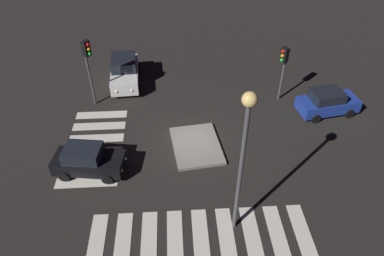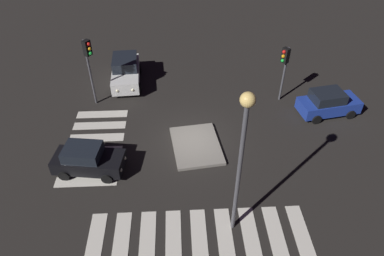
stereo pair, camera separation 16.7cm
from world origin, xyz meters
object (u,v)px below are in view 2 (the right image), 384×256
at_px(traffic_light_south, 88,57).
at_px(street_lamp, 242,145).
at_px(traffic_island, 196,146).
at_px(car_white, 126,71).
at_px(car_black, 88,160).
at_px(traffic_light_west, 285,62).
at_px(car_blue, 328,103).

xyz_separation_m(traffic_light_south, street_lamp, (10.08, 7.66, 1.59)).
bearing_deg(traffic_island, car_white, -147.23).
bearing_deg(traffic_light_south, car_black, -51.11).
distance_m(traffic_light_west, street_lamp, 11.04).
relative_size(car_white, traffic_light_west, 1.16).
height_order(traffic_island, car_black, car_black).
relative_size(car_white, traffic_light_south, 0.98).
bearing_deg(car_blue, traffic_light_south, 163.19).
height_order(traffic_island, car_white, car_white).
distance_m(car_white, car_black, 8.81).
bearing_deg(traffic_light_west, traffic_light_south, -33.99).
bearing_deg(traffic_island, traffic_light_west, 127.27).
height_order(traffic_island, car_blue, car_blue).
height_order(car_black, traffic_light_south, traffic_light_south).
height_order(traffic_island, street_lamp, street_lamp).
bearing_deg(street_lamp, traffic_island, -166.26).
relative_size(car_black, traffic_light_west, 1.00).
distance_m(traffic_island, car_white, 8.56).
relative_size(traffic_island, street_lamp, 0.52).
xyz_separation_m(car_white, car_black, (8.73, -1.18, -0.14)).
height_order(car_white, car_black, car_white).
distance_m(car_blue, street_lamp, 11.71).
bearing_deg(traffic_light_west, traffic_island, 4.21).
bearing_deg(car_blue, traffic_light_west, 139.19).
bearing_deg(traffic_light_west, car_white, -47.95).
relative_size(car_black, street_lamp, 0.52).
xyz_separation_m(traffic_island, street_lamp, (5.48, 1.34, 4.95)).
relative_size(traffic_island, car_black, 1.00).
xyz_separation_m(traffic_light_west, street_lamp, (9.88, -4.44, 2.12)).
bearing_deg(car_blue, traffic_island, -171.77).
relative_size(traffic_island, traffic_light_west, 1.00).
bearing_deg(traffic_light_south, traffic_light_west, 33.00).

